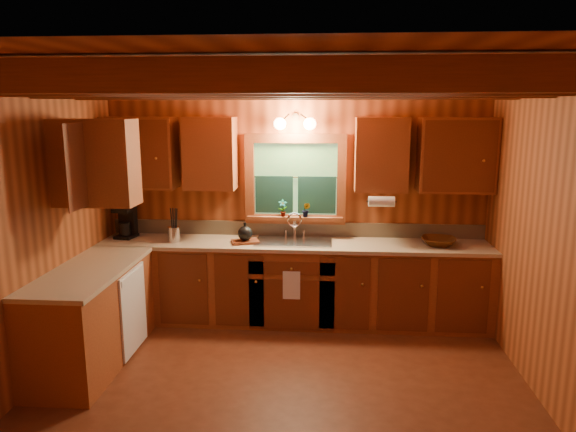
# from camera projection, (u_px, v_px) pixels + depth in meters

# --- Properties ---
(room) EXTENTS (4.20, 4.20, 4.20)m
(room) POSITION_uv_depth(u_px,v_px,m) (280.00, 243.00, 4.12)
(room) COLOR #5A2915
(room) RESTS_ON ground
(ceiling_beams) EXTENTS (4.20, 2.54, 0.18)m
(ceiling_beams) POSITION_uv_depth(u_px,v_px,m) (280.00, 85.00, 3.88)
(ceiling_beams) COLOR brown
(ceiling_beams) RESTS_ON room
(base_cabinets) EXTENTS (4.20, 2.22, 0.86)m
(base_cabinets) POSITION_uv_depth(u_px,v_px,m) (245.00, 292.00, 5.58)
(base_cabinets) COLOR brown
(base_cabinets) RESTS_ON ground
(countertop) EXTENTS (4.20, 2.24, 0.04)m
(countertop) POSITION_uv_depth(u_px,v_px,m) (245.00, 250.00, 5.50)
(countertop) COLOR tan
(countertop) RESTS_ON base_cabinets
(backsplash) EXTENTS (4.20, 0.02, 0.16)m
(backsplash) POSITION_uv_depth(u_px,v_px,m) (295.00, 229.00, 6.02)
(backsplash) COLOR tan
(backsplash) RESTS_ON room
(dishwasher_panel) EXTENTS (0.02, 0.60, 0.80)m
(dishwasher_panel) POSITION_uv_depth(u_px,v_px,m) (134.00, 310.00, 5.07)
(dishwasher_panel) COLOR white
(dishwasher_panel) RESTS_ON base_cabinets
(upper_cabinets) EXTENTS (4.19, 1.77, 0.78)m
(upper_cabinets) POSITION_uv_depth(u_px,v_px,m) (238.00, 156.00, 5.44)
(upper_cabinets) COLOR brown
(upper_cabinets) RESTS_ON room
(window) EXTENTS (1.12, 0.08, 1.00)m
(window) POSITION_uv_depth(u_px,v_px,m) (295.00, 181.00, 5.89)
(window) COLOR brown
(window) RESTS_ON room
(window_sill) EXTENTS (1.06, 0.14, 0.04)m
(window_sill) POSITION_uv_depth(u_px,v_px,m) (295.00, 218.00, 5.93)
(window_sill) COLOR brown
(window_sill) RESTS_ON room
(wall_sconce) EXTENTS (0.45, 0.21, 0.17)m
(wall_sconce) POSITION_uv_depth(u_px,v_px,m) (295.00, 123.00, 5.65)
(wall_sconce) COLOR black
(wall_sconce) RESTS_ON room
(paper_towel_roll) EXTENTS (0.27, 0.11, 0.11)m
(paper_towel_roll) POSITION_uv_depth(u_px,v_px,m) (381.00, 201.00, 5.53)
(paper_towel_roll) COLOR white
(paper_towel_roll) RESTS_ON upper_cabinets
(dish_towel) EXTENTS (0.18, 0.01, 0.30)m
(dish_towel) POSITION_uv_depth(u_px,v_px,m) (291.00, 285.00, 5.51)
(dish_towel) COLOR white
(dish_towel) RESTS_ON base_cabinets
(sink) EXTENTS (0.82, 0.48, 0.43)m
(sink) POSITION_uv_depth(u_px,v_px,m) (294.00, 246.00, 5.77)
(sink) COLOR silver
(sink) RESTS_ON countertop
(coffee_maker) EXTENTS (0.19, 0.25, 0.34)m
(coffee_maker) POSITION_uv_depth(u_px,v_px,m) (127.00, 222.00, 5.95)
(coffee_maker) COLOR black
(coffee_maker) RESTS_ON countertop
(utensil_crock) EXTENTS (0.13, 0.13, 0.37)m
(utensil_crock) POSITION_uv_depth(u_px,v_px,m) (174.00, 233.00, 5.76)
(utensil_crock) COLOR silver
(utensil_crock) RESTS_ON countertop
(cutting_board) EXTENTS (0.33, 0.28, 0.03)m
(cutting_board) POSITION_uv_depth(u_px,v_px,m) (245.00, 242.00, 5.72)
(cutting_board) COLOR #602914
(cutting_board) RESTS_ON countertop
(teakettle) EXTENTS (0.16, 0.16, 0.20)m
(teakettle) POSITION_uv_depth(u_px,v_px,m) (245.00, 233.00, 5.70)
(teakettle) COLOR black
(teakettle) RESTS_ON cutting_board
(wicker_basket) EXTENTS (0.41, 0.41, 0.09)m
(wicker_basket) POSITION_uv_depth(u_px,v_px,m) (439.00, 241.00, 5.60)
(wicker_basket) COLOR #48230C
(wicker_basket) RESTS_ON countertop
(potted_plant_left) EXTENTS (0.11, 0.09, 0.19)m
(potted_plant_left) POSITION_uv_depth(u_px,v_px,m) (283.00, 208.00, 5.89)
(potted_plant_left) COLOR #602914
(potted_plant_left) RESTS_ON window_sill
(potted_plant_right) EXTENTS (0.11, 0.10, 0.16)m
(potted_plant_right) POSITION_uv_depth(u_px,v_px,m) (306.00, 210.00, 5.87)
(potted_plant_right) COLOR #602914
(potted_plant_right) RESTS_ON window_sill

